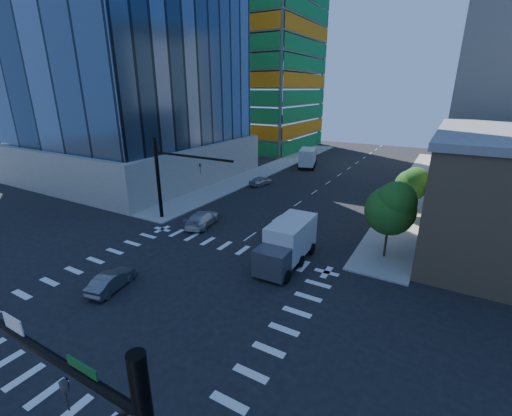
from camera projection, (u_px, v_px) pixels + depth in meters
The scene contains 14 objects.
ground at pixel (164, 296), 24.46m from camera, with size 160.00×160.00×0.00m, color black.
road_markings at pixel (164, 296), 24.46m from camera, with size 20.00×20.00×0.01m, color silver.
sidewalk_ne at pixel (417, 187), 51.30m from camera, with size 5.00×60.00×0.15m, color #9C9893.
sidewalk_nw at pixel (270, 169), 63.06m from camera, with size 5.00×60.00×0.15m, color #9C9893.
construction_building at pixel (258, 41), 79.93m from camera, with size 25.16×34.50×70.60m.
signal_mast_nw at pixel (168, 173), 36.77m from camera, with size 10.20×0.40×9.00m.
tree_south at pixel (392, 208), 28.36m from camera, with size 4.16×4.16×6.82m.
tree_north at pixel (412, 183), 38.27m from camera, with size 3.54×3.52×5.78m.
car_nb_far at pixel (293, 222), 36.15m from camera, with size 2.41×5.23×1.45m, color black.
car_sb_near at pixel (203, 219), 36.87m from camera, with size 2.18×5.37×1.56m, color silver.
car_sb_mid at pixel (261, 181), 52.34m from camera, with size 1.62×4.04×1.38m, color #A9AAB0.
car_sb_cross at pixel (112, 281), 25.13m from camera, with size 1.44×4.12×1.36m, color #515156.
box_truck_near at pixel (286, 247), 28.37m from camera, with size 3.05×6.86×3.56m.
box_truck_far at pixel (308, 159), 64.49m from camera, with size 4.62×7.30×3.55m.
Camera 1 is at (16.18, -14.94, 14.01)m, focal length 24.00 mm.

